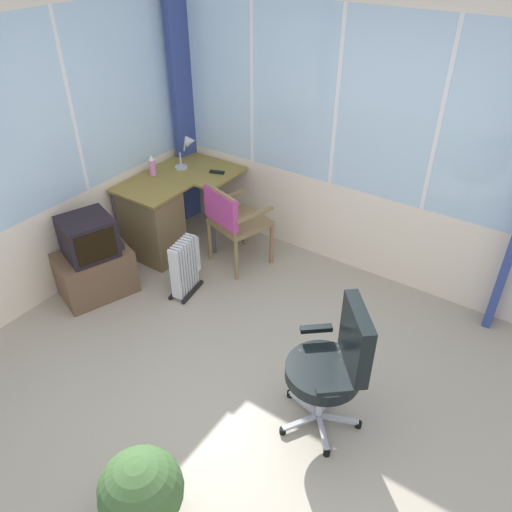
{
  "coord_description": "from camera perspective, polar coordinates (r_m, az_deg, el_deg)",
  "views": [
    {
      "loc": [
        -1.9,
        -1.41,
        2.99
      ],
      "look_at": [
        0.72,
        0.37,
        0.79
      ],
      "focal_mm": 35.59,
      "sensor_mm": 36.0,
      "label": 1
    }
  ],
  "objects": [
    {
      "name": "desk_lamp",
      "position": [
        5.3,
        -7.61,
        12.04
      ],
      "size": [
        0.24,
        0.21,
        0.34
      ],
      "color": "#B2B7BC",
      "rests_on": "desk"
    },
    {
      "name": "north_window_panel",
      "position": [
        4.46,
        -26.32,
        8.48
      ],
      "size": [
        4.13,
        0.07,
        2.56
      ],
      "color": "#F0E0C5",
      "rests_on": "ground"
    },
    {
      "name": "office_chair",
      "position": [
        3.36,
        8.95,
        -11.59
      ],
      "size": [
        0.61,
        0.61,
        0.99
      ],
      "color": "#B7B7BF",
      "rests_on": "ground"
    },
    {
      "name": "space_heater",
      "position": [
        4.68,
        -7.91,
        -1.09
      ],
      "size": [
        0.4,
        0.22,
        0.55
      ],
      "color": "silver",
      "rests_on": "ground"
    },
    {
      "name": "tv_remote",
      "position": [
        5.21,
        -4.41,
        9.39
      ],
      "size": [
        0.09,
        0.16,
        0.02
      ],
      "primitive_type": "cube",
      "rotation": [
        0.0,
        0.0,
        0.34
      ],
      "color": "black",
      "rests_on": "desk"
    },
    {
      "name": "east_window_panel",
      "position": [
        4.57,
        13.94,
        11.74
      ],
      "size": [
        0.07,
        4.43,
        2.56
      ],
      "color": "#F0E0C5",
      "rests_on": "ground"
    },
    {
      "name": "desk",
      "position": [
        5.18,
        -11.31,
        4.06
      ],
      "size": [
        1.18,
        0.82,
        0.76
      ],
      "color": "olive",
      "rests_on": "ground"
    },
    {
      "name": "ground",
      "position": [
        3.84,
        -1.56,
        -17.19
      ],
      "size": [
        5.13,
        5.43,
        0.06
      ],
      "primitive_type": "cube",
      "color": "#9E9582"
    },
    {
      "name": "spray_bottle",
      "position": [
        5.22,
        -11.59,
        9.95
      ],
      "size": [
        0.06,
        0.06,
        0.22
      ],
      "color": "pink",
      "rests_on": "desk"
    },
    {
      "name": "potted_plant",
      "position": [
        3.2,
        -12.76,
        -24.41
      ],
      "size": [
        0.48,
        0.48,
        0.54
      ],
      "color": "#9E5F3C",
      "rests_on": "ground"
    },
    {
      "name": "wooden_armchair",
      "position": [
        4.83,
        -2.92,
        4.42
      ],
      "size": [
        0.6,
        0.6,
        0.86
      ],
      "color": "olive",
      "rests_on": "ground"
    },
    {
      "name": "curtain_corner",
      "position": [
        5.52,
        -8.06,
        15.81
      ],
      "size": [
        0.27,
        0.1,
        2.46
      ],
      "primitive_type": "cube",
      "rotation": [
        0.0,
        0.0,
        -0.1
      ],
      "color": "#334485",
      "rests_on": "ground"
    },
    {
      "name": "tv_on_stand",
      "position": [
        4.79,
        -17.8,
        -0.54
      ],
      "size": [
        0.75,
        0.63,
        0.79
      ],
      "color": "brown",
      "rests_on": "ground"
    }
  ]
}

